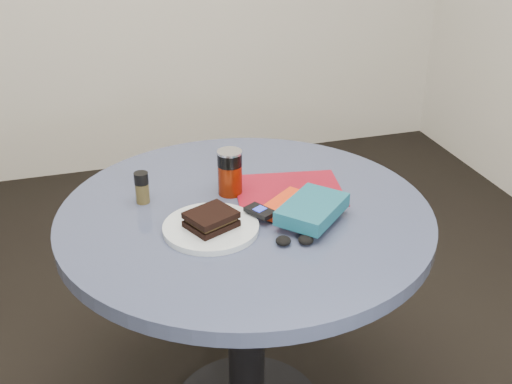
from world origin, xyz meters
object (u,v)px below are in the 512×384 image
object	(u,v)px
table	(246,261)
magazine	(289,190)
soda_can	(230,172)
novel	(312,209)
headphones	(295,240)
red_book	(291,207)
sandwich	(211,219)
plate	(211,228)
mp3_player	(260,211)
pepper_grinder	(142,187)

from	to	relation	value
table	magazine	xyz separation A→B (m)	(0.15, 0.07, 0.17)
table	soda_can	bearing A→B (deg)	97.33
soda_can	novel	bearing A→B (deg)	-53.30
magazine	headphones	xyz separation A→B (m)	(-0.08, -0.27, 0.01)
magazine	red_book	xyz separation A→B (m)	(-0.03, -0.11, 0.01)
sandwich	plate	bearing A→B (deg)	92.69
red_book	mp3_player	bearing A→B (deg)	155.08
red_book	novel	size ratio (longest dim) A/B	0.91
sandwich	headphones	distance (m)	0.22
soda_can	magazine	xyz separation A→B (m)	(0.16, -0.04, -0.06)
table	novel	distance (m)	0.27
sandwich	red_book	distance (m)	0.23
soda_can	headphones	xyz separation A→B (m)	(0.08, -0.30, -0.05)
sandwich	soda_can	distance (m)	0.21
sandwich	mp3_player	distance (m)	0.14
sandwich	novel	distance (m)	0.26
sandwich	mp3_player	size ratio (longest dim) A/B	1.61
red_book	headphones	world-z (taller)	headphones
plate	pepper_grinder	distance (m)	0.25
plate	red_book	size ratio (longest dim) A/B	1.39
table	plate	xyz separation A→B (m)	(-0.11, -0.08, 0.17)
plate	soda_can	world-z (taller)	soda_can
mp3_player	red_book	bearing A→B (deg)	13.71
soda_can	headphones	size ratio (longest dim) A/B	1.30
plate	red_book	distance (m)	0.23
magazine	novel	distance (m)	0.18
plate	novel	bearing A→B (deg)	-7.42
magazine	red_book	size ratio (longest dim) A/B	1.69
plate	headphones	world-z (taller)	headphones
sandwich	pepper_grinder	xyz separation A→B (m)	(-0.14, 0.21, 0.01)
plate	soda_can	distance (m)	0.21
soda_can	pepper_grinder	distance (m)	0.24
plate	pepper_grinder	bearing A→B (deg)	125.65
magazine	plate	bearing A→B (deg)	-141.02
sandwich	red_book	world-z (taller)	sandwich
plate	novel	size ratio (longest dim) A/B	1.26
soda_can	headphones	bearing A→B (deg)	-74.86
red_book	pepper_grinder	bearing A→B (deg)	117.80
sandwich	mp3_player	bearing A→B (deg)	8.91
plate	pepper_grinder	xyz separation A→B (m)	(-0.14, 0.20, 0.04)
sandwich	novel	xyz separation A→B (m)	(0.26, -0.03, 0.00)
sandwich	novel	world-z (taller)	novel
novel	table	bearing A→B (deg)	100.42
pepper_grinder	table	bearing A→B (deg)	-25.74
sandwich	mp3_player	xyz separation A→B (m)	(0.13, 0.02, -0.01)
soda_can	magazine	size ratio (longest dim) A/B	0.44
soda_can	table	bearing A→B (deg)	-82.67
sandwich	table	bearing A→B (deg)	36.55
soda_can	pepper_grinder	size ratio (longest dim) A/B	1.45
sandwich	soda_can	bearing A→B (deg)	62.55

